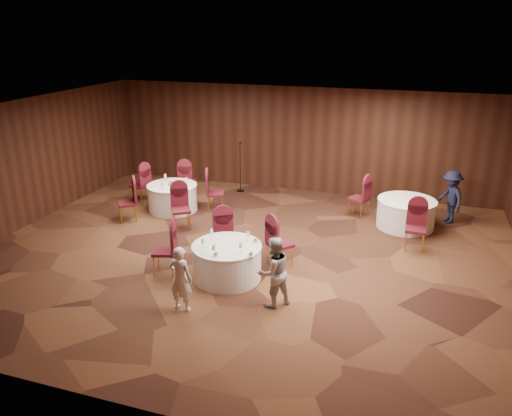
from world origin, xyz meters
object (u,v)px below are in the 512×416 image
(table_main, at_px, (227,262))
(woman_b, at_px, (273,272))
(man_c, at_px, (451,197))
(table_right, at_px, (406,213))
(mic_stand, at_px, (240,177))
(table_left, at_px, (173,197))
(woman_a, at_px, (181,279))

(table_main, height_order, woman_b, woman_b)
(woman_b, relative_size, man_c, 0.97)
(table_main, relative_size, table_right, 0.97)
(mic_stand, bearing_deg, table_right, -15.79)
(table_left, xyz_separation_m, mic_stand, (1.24, 2.17, 0.07))
(table_left, bearing_deg, man_c, 11.08)
(woman_b, bearing_deg, man_c, -168.51)
(table_left, relative_size, woman_b, 1.01)
(table_right, distance_m, mic_stand, 5.23)
(table_main, height_order, man_c, man_c)
(woman_b, bearing_deg, table_main, -78.09)
(man_c, bearing_deg, table_left, -107.45)
(table_main, bearing_deg, man_c, 46.60)
(table_main, distance_m, table_right, 5.24)
(table_main, distance_m, mic_stand, 5.68)
(mic_stand, bearing_deg, table_main, -72.99)
(table_left, xyz_separation_m, woman_b, (4.09, -3.96, 0.31))
(table_right, bearing_deg, table_left, -173.23)
(table_right, xyz_separation_m, woman_b, (-2.18, -4.71, 0.31))
(table_left, distance_m, table_right, 6.32)
(mic_stand, xyz_separation_m, man_c, (6.10, -0.73, 0.26))
(mic_stand, height_order, man_c, mic_stand)
(table_main, xyz_separation_m, mic_stand, (-1.66, 5.43, 0.07))
(table_main, relative_size, mic_stand, 0.92)
(table_right, height_order, mic_stand, mic_stand)
(table_left, bearing_deg, woman_a, -61.31)
(table_right, distance_m, man_c, 1.31)
(table_main, height_order, woman_a, woman_a)
(woman_a, distance_m, woman_b, 1.69)
(table_right, relative_size, woman_b, 1.08)
(table_left, distance_m, mic_stand, 2.50)
(woman_a, height_order, woman_b, woman_b)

